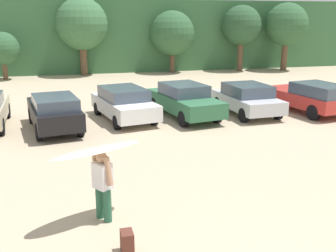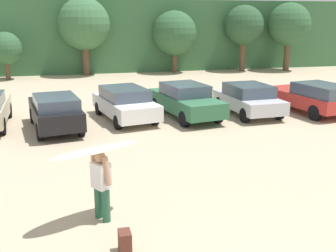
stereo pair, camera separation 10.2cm
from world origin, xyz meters
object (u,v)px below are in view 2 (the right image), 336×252
(parked_car_silver, at_px, (248,99))
(parked_car_black, at_px, (55,111))
(parked_car_red, at_px, (311,97))
(person_adult, at_px, (101,182))
(parked_car_forest_green, at_px, (185,100))
(backpack_dropped, at_px, (125,242))
(parked_car_white, at_px, (125,103))
(surfboard_cream, at_px, (96,150))

(parked_car_silver, bearing_deg, parked_car_black, 90.95)
(parked_car_red, relative_size, person_adult, 2.96)
(parked_car_forest_green, height_order, backpack_dropped, parked_car_forest_green)
(backpack_dropped, bearing_deg, parked_car_silver, 54.38)
(parked_car_black, xyz_separation_m, backpack_dropped, (1.49, -9.62, -0.57))
(parked_car_silver, relative_size, parked_car_red, 0.86)
(parked_car_white, relative_size, parked_car_silver, 1.12)
(surfboard_cream, bearing_deg, parked_car_silver, -156.87)
(parked_car_forest_green, bearing_deg, surfboard_cream, 143.08)
(person_adult, bearing_deg, surfboard_cream, -18.84)
(parked_car_black, bearing_deg, surfboard_cream, 178.66)
(backpack_dropped, bearing_deg, person_adult, 101.80)
(person_adult, relative_size, backpack_dropped, 3.63)
(parked_car_white, distance_m, parked_car_red, 8.91)
(parked_car_white, bearing_deg, parked_car_silver, -105.47)
(parked_car_red, bearing_deg, surfboard_cream, 118.05)
(parked_car_white, height_order, parked_car_red, parked_car_red)
(parked_car_white, xyz_separation_m, parked_car_forest_green, (2.78, -0.17, 0.03))
(parked_car_black, bearing_deg, backpack_dropped, 179.81)
(parked_car_white, xyz_separation_m, person_adult, (-1.82, -9.20, 0.15))
(parked_car_white, distance_m, parked_car_silver, 5.83)
(parked_car_white, bearing_deg, parked_car_black, 97.99)
(parked_car_silver, bearing_deg, parked_car_forest_green, 82.05)
(parked_car_red, xyz_separation_m, backpack_dropped, (-10.39, -9.79, -0.59))
(person_adult, bearing_deg, parked_car_red, -174.68)
(parked_car_forest_green, distance_m, person_adult, 10.14)
(backpack_dropped, bearing_deg, parked_car_black, 98.82)
(backpack_dropped, bearing_deg, parked_car_white, 81.90)
(parked_car_black, distance_m, person_adult, 8.24)
(parked_car_silver, bearing_deg, backpack_dropped, 141.30)
(surfboard_cream, bearing_deg, backpack_dropped, 79.60)
(parked_car_red, relative_size, surfboard_cream, 2.12)
(parked_car_white, bearing_deg, person_adult, 157.53)
(parked_car_silver, bearing_deg, person_adult, 135.86)
(person_adult, relative_size, surfboard_cream, 0.72)
(parked_car_silver, bearing_deg, parked_car_white, 82.70)
(parked_car_black, height_order, backpack_dropped, parked_car_black)
(parked_car_white, height_order, person_adult, person_adult)
(surfboard_cream, xyz_separation_m, backpack_dropped, (0.39, -1.45, -1.47))
(surfboard_cream, bearing_deg, parked_car_forest_green, -142.94)
(surfboard_cream, bearing_deg, parked_car_black, -107.88)
(parked_car_black, height_order, person_adult, person_adult)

